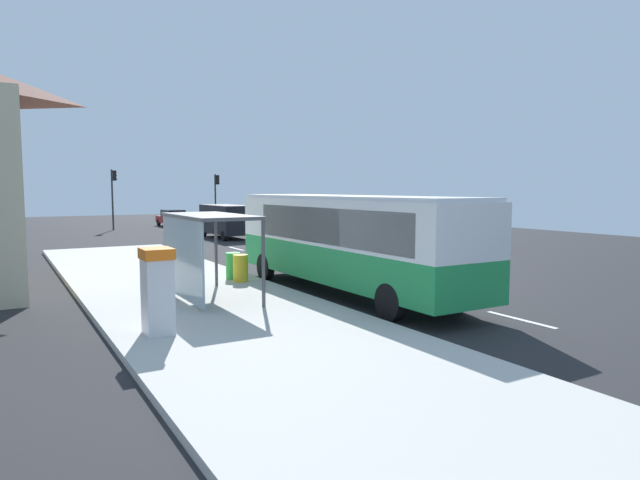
% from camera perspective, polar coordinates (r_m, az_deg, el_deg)
% --- Properties ---
extents(ground_plane, '(56.00, 92.00, 0.04)m').
position_cam_1_polar(ground_plane, '(32.04, -9.01, -0.96)').
color(ground_plane, '#262628').
extents(sidewalk_platform, '(6.20, 30.00, 0.18)m').
position_cam_1_polar(sidewalk_platform, '(18.73, -13.98, -5.15)').
color(sidewalk_platform, beige).
rests_on(sidewalk_platform, ground).
extents(lane_stripe_seg_0, '(0.16, 2.20, 0.01)m').
position_cam_1_polar(lane_stripe_seg_0, '(15.62, 19.90, -7.70)').
color(lane_stripe_seg_0, silver).
rests_on(lane_stripe_seg_0, ground).
extents(lane_stripe_seg_1, '(0.16, 2.20, 0.01)m').
position_cam_1_polar(lane_stripe_seg_1, '(19.14, 8.30, -5.08)').
color(lane_stripe_seg_1, silver).
rests_on(lane_stripe_seg_1, ground).
extents(lane_stripe_seg_2, '(0.16, 2.20, 0.01)m').
position_cam_1_polar(lane_stripe_seg_2, '(23.20, 0.58, -3.20)').
color(lane_stripe_seg_2, silver).
rests_on(lane_stripe_seg_2, ground).
extents(lane_stripe_seg_3, '(0.16, 2.20, 0.01)m').
position_cam_1_polar(lane_stripe_seg_3, '(27.57, -4.76, -1.86)').
color(lane_stripe_seg_3, silver).
rests_on(lane_stripe_seg_3, ground).
extents(lane_stripe_seg_4, '(0.16, 2.20, 0.01)m').
position_cam_1_polar(lane_stripe_seg_4, '(32.13, -8.60, -0.89)').
color(lane_stripe_seg_4, silver).
rests_on(lane_stripe_seg_4, ground).
extents(lane_stripe_seg_5, '(0.16, 2.20, 0.01)m').
position_cam_1_polar(lane_stripe_seg_5, '(36.80, -11.47, -0.15)').
color(lane_stripe_seg_5, silver).
rests_on(lane_stripe_seg_5, ground).
extents(lane_stripe_seg_6, '(0.16, 2.20, 0.01)m').
position_cam_1_polar(lane_stripe_seg_6, '(41.55, -13.70, 0.41)').
color(lane_stripe_seg_6, silver).
rests_on(lane_stripe_seg_6, ground).
extents(lane_stripe_seg_7, '(0.16, 2.20, 0.01)m').
position_cam_1_polar(lane_stripe_seg_7, '(46.35, -15.46, 0.86)').
color(lane_stripe_seg_7, silver).
rests_on(lane_stripe_seg_7, ground).
extents(bus, '(2.60, 11.03, 3.21)m').
position_cam_1_polar(bus, '(18.02, 2.82, 0.22)').
color(bus, '#1E8C47').
rests_on(bus, ground).
extents(white_van, '(2.08, 5.22, 2.30)m').
position_cam_1_polar(white_van, '(39.08, -9.67, 2.16)').
color(white_van, black).
rests_on(white_van, ground).
extents(sedan_near, '(2.00, 4.47, 1.52)m').
position_cam_1_polar(sedan_near, '(52.30, -14.90, 2.22)').
color(sedan_near, '#A51919').
rests_on(sedan_near, ground).
extents(sedan_far, '(2.02, 4.48, 1.52)m').
position_cam_1_polar(sedan_far, '(46.15, -12.79, 1.88)').
color(sedan_far, black).
rests_on(sedan_far, ground).
extents(ticket_machine, '(0.66, 0.76, 1.94)m').
position_cam_1_polar(ticket_machine, '(12.95, -16.33, -4.99)').
color(ticket_machine, silver).
rests_on(ticket_machine, sidewalk_platform).
extents(recycling_bin_yellow, '(0.52, 0.52, 0.95)m').
position_cam_1_polar(recycling_bin_yellow, '(19.70, -8.16, -2.87)').
color(recycling_bin_yellow, yellow).
rests_on(recycling_bin_yellow, sidewalk_platform).
extents(recycling_bin_green, '(0.52, 0.52, 0.95)m').
position_cam_1_polar(recycling_bin_green, '(20.34, -8.90, -2.62)').
color(recycling_bin_green, green).
rests_on(recycling_bin_green, sidewalk_platform).
extents(traffic_light_near_side, '(0.49, 0.28, 4.72)m').
position_cam_1_polar(traffic_light_near_side, '(50.49, -10.59, 4.89)').
color(traffic_light_near_side, '#2D2D2D').
rests_on(traffic_light_near_side, ground).
extents(traffic_light_far_side, '(0.49, 0.28, 5.01)m').
position_cam_1_polar(traffic_light_far_side, '(49.07, -20.45, 4.84)').
color(traffic_light_far_side, '#2D2D2D').
rests_on(traffic_light_far_side, ground).
extents(bus_shelter, '(1.80, 4.00, 2.50)m').
position_cam_1_polar(bus_shelter, '(16.58, -12.24, 0.55)').
color(bus_shelter, '#4C4C51').
rests_on(bus_shelter, sidewalk_platform).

